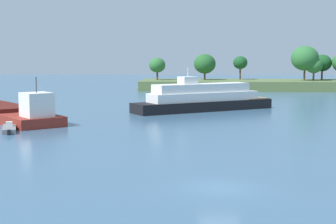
% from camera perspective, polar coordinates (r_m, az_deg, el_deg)
% --- Properties ---
extents(ground_plane, '(400.00, 400.00, 0.00)m').
position_cam_1_polar(ground_plane, '(31.51, 5.90, -8.57)').
color(ground_plane, '#3D607F').
extents(treeline_island, '(57.82, 17.04, 10.76)m').
position_cam_1_polar(treeline_island, '(127.14, 11.69, 3.85)').
color(treeline_island, '#566B3D').
rests_on(treeline_island, ground).
extents(white_riverboat, '(21.57, 15.80, 6.58)m').
position_cam_1_polar(white_riverboat, '(75.75, 4.06, 1.50)').
color(white_riverboat, black).
rests_on(white_riverboat, ground).
extents(small_motorboat, '(3.08, 5.45, 1.01)m').
position_cam_1_polar(small_motorboat, '(57.22, -17.62, -1.83)').
color(small_motorboat, slate).
rests_on(small_motorboat, ground).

